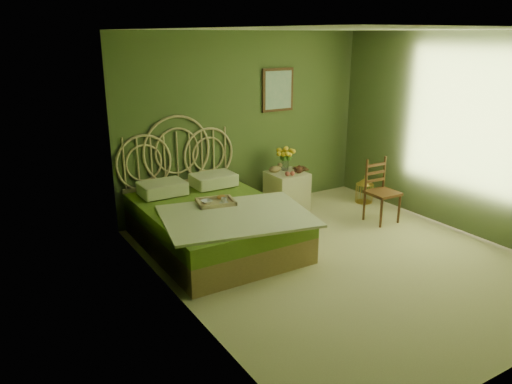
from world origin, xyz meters
TOP-DOWN VIEW (x-y plane):
  - floor at (0.00, 0.00)m, footprint 4.50×4.50m
  - ceiling at (0.00, 0.00)m, footprint 4.50×4.50m
  - wall_back at (0.00, 2.25)m, footprint 4.00×0.00m
  - wall_left at (-2.00, 0.00)m, footprint 0.00×4.50m
  - wall_right at (2.00, 0.00)m, footprint 0.00×4.50m
  - wall_art at (0.56, 2.22)m, footprint 0.54×0.04m
  - bed at (-1.10, 1.20)m, footprint 1.91×2.40m
  - nightstand at (0.46, 1.81)m, footprint 0.53×0.53m
  - chair at (1.31, 0.75)m, footprint 0.40×0.40m
  - birdcage at (1.70, 1.44)m, footprint 0.26×0.26m
  - book_lower at (0.64, 1.82)m, footprint 0.18×0.23m
  - book_upper at (0.64, 1.82)m, footprint 0.21×0.26m
  - cereal_bowl at (-1.17, 1.19)m, footprint 0.16×0.16m
  - coffee_cup at (-0.99, 1.08)m, footprint 0.09×0.09m

SIDE VIEW (x-z plane):
  - floor at x=0.00m, z-range 0.00..0.00m
  - birdcage at x=1.70m, z-range 0.00..0.40m
  - bed at x=-1.10m, z-range -0.42..1.07m
  - nightstand at x=0.46m, z-range -0.15..0.86m
  - chair at x=1.31m, z-range 0.05..0.95m
  - book_lower at x=0.64m, z-range 0.58..0.60m
  - cereal_bowl at x=-1.17m, z-range 0.57..0.61m
  - coffee_cup at x=-0.99m, z-range 0.57..0.64m
  - book_upper at x=0.64m, z-range 0.60..0.62m
  - wall_back at x=0.00m, z-range -0.70..3.30m
  - wall_left at x=-2.00m, z-range -0.95..3.55m
  - wall_right at x=2.00m, z-range -0.95..3.55m
  - wall_art at x=0.56m, z-range 1.43..2.07m
  - ceiling at x=0.00m, z-range 2.60..2.60m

